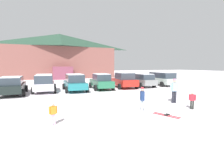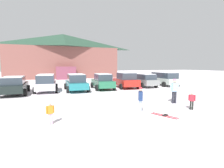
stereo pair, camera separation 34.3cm
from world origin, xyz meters
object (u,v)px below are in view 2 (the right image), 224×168
Objects in this scene: parked_teal_hatchback at (76,82)px; skier_teen_in_navy_coat at (140,99)px; ski_lodge at (63,56)px; skier_child_in_red_jacket at (192,100)px; skier_adult_in_blue_parka at (174,90)px; parked_black_sedan at (14,85)px; pair_of_skis at (164,116)px; parked_grey_wagon at (143,79)px; parked_silver_wagon at (164,78)px; parked_red_sedan at (126,80)px; parked_white_suv at (46,82)px; parked_green_coupe at (103,81)px; skier_child_in_orange_jacket at (50,112)px.

skier_teen_in_navy_coat is at bearing -80.41° from parked_teal_hatchback.
ski_lodge is 30.69m from skier_teen_in_navy_coat.
skier_child_in_red_jacket is (4.80, -10.35, -0.27)m from parked_teal_hatchback.
skier_child_in_red_jacket is at bearing -99.25° from skier_adult_in_blue_parka.
pair_of_skis is at bearing -52.78° from parked_black_sedan.
parked_silver_wagon is at bearing -0.20° from parked_grey_wagon.
parked_red_sedan is at bearing -77.34° from ski_lodge.
parked_white_suv is 1.01× the size of parked_green_coupe.
parked_green_coupe is (1.76, -20.44, -3.79)m from ski_lodge.
parked_silver_wagon is at bearing 2.42° from parked_green_coupe.
parked_green_coupe is 0.91× the size of parked_silver_wagon.
ski_lodge is 21.27m from parked_red_sedan.
skier_child_in_red_jacket is 3.19m from skier_teen_in_navy_coat.
ski_lodge is 31.16m from skier_child_in_orange_jacket.
ski_lodge is at bearing 78.69° from parked_white_suv.
parked_grey_wagon is (7.11, -20.07, -3.77)m from ski_lodge.
parked_red_sedan is (2.83, 0.01, 0.04)m from parked_green_coupe.
skier_child_in_orange_jacket is at bearing -136.76° from parked_grey_wagon.
parked_teal_hatchback reaches higher than parked_green_coupe.
skier_child_in_red_jacket is (-6.61, -10.86, -0.34)m from parked_silver_wagon.
parked_grey_wagon is at bearing 2.99° from parked_black_sedan.
parked_teal_hatchback is 4.49× the size of skier_child_in_red_jacket.
parked_green_coupe reaches higher than skier_teen_in_navy_coat.
parked_red_sedan is 10.81m from skier_teen_in_navy_coat.
skier_adult_in_blue_parka is (3.93, -29.16, -3.70)m from ski_lodge.
parked_black_sedan is 5.55m from parked_teal_hatchback.
parked_white_suv reaches higher than skier_child_in_red_jacket.
parked_white_suv is at bearing -101.31° from ski_lodge.
parked_green_coupe is at bearing 100.18° from skier_child_in_red_jacket.
parked_teal_hatchback is at bearing 99.59° from skier_teen_in_navy_coat.
skier_teen_in_navy_coat is at bearing -97.14° from parked_green_coupe.
parked_teal_hatchback is at bearing -176.34° from parked_grey_wagon.
parked_red_sedan is 11.47m from pair_of_skis.
parked_green_coupe is (8.46, 0.35, 0.03)m from parked_black_sedan.
pair_of_skis is at bearing -92.12° from parked_green_coupe.
parked_red_sedan is at bearing 84.84° from skier_child_in_red_jacket.
parked_silver_wagon is at bearing 2.60° from parked_teal_hatchback.
parked_teal_hatchback is 2.92m from parked_green_coupe.
parked_teal_hatchback reaches higher than parked_white_suv.
skier_child_in_red_jacket reaches higher than skier_child_in_orange_jacket.
skier_teen_in_navy_coat is 1.42× the size of skier_child_in_orange_jacket.
parked_teal_hatchback is 3.18× the size of pair_of_skis.
parked_silver_wagon is (10.25, -20.08, -3.71)m from ski_lodge.
parked_teal_hatchback is 11.42m from parked_silver_wagon.
parked_grey_wagon is 4.37× the size of skier_child_in_red_jacket.
ski_lodge reaches higher than skier_child_in_orange_jacket.
skier_child_in_orange_jacket is at bearing -169.70° from skier_adult_in_blue_parka.
skier_adult_in_blue_parka is at bearing -124.84° from parked_silver_wagon.
skier_teen_in_navy_coat is 0.95× the size of pair_of_skis.
parked_silver_wagon is at bearing 0.01° from parked_white_suv.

